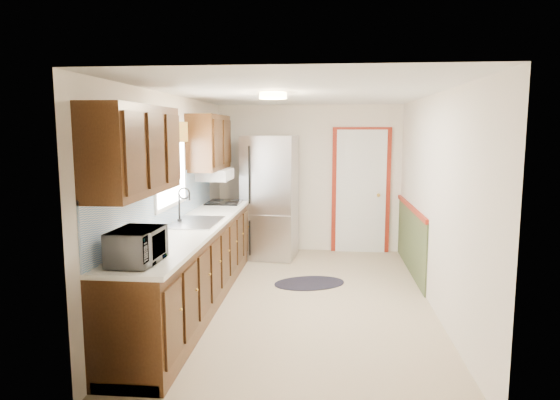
# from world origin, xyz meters

# --- Properties ---
(room_shell) EXTENTS (3.20, 5.20, 2.52)m
(room_shell) POSITION_xyz_m (0.00, 0.00, 1.20)
(room_shell) COLOR tan
(room_shell) RESTS_ON ground
(kitchen_run) EXTENTS (0.63, 4.00, 2.20)m
(kitchen_run) POSITION_xyz_m (-1.24, -0.29, 0.81)
(kitchen_run) COLOR #341C0C
(kitchen_run) RESTS_ON ground
(back_wall_trim) EXTENTS (1.12, 2.30, 2.08)m
(back_wall_trim) POSITION_xyz_m (0.99, 2.21, 0.89)
(back_wall_trim) COLOR maroon
(back_wall_trim) RESTS_ON ground
(ceiling_fixture) EXTENTS (0.30, 0.30, 0.06)m
(ceiling_fixture) POSITION_xyz_m (-0.30, -0.20, 2.36)
(ceiling_fixture) COLOR #FFD88C
(ceiling_fixture) RESTS_ON room_shell
(microwave) EXTENTS (0.29, 0.51, 0.34)m
(microwave) POSITION_xyz_m (-1.20, -1.95, 1.11)
(microwave) COLOR white
(microwave) RESTS_ON kitchen_run
(refrigerator) EXTENTS (0.86, 0.83, 1.91)m
(refrigerator) POSITION_xyz_m (-0.59, 2.00, 0.95)
(refrigerator) COLOR #B7B7BC
(refrigerator) RESTS_ON ground
(rug) EXTENTS (1.08, 0.87, 0.01)m
(rug) POSITION_xyz_m (0.09, 0.63, 0.01)
(rug) COLOR black
(rug) RESTS_ON ground
(cooktop) EXTENTS (0.48, 0.58, 0.02)m
(cooktop) POSITION_xyz_m (-1.19, 1.40, 0.95)
(cooktop) COLOR black
(cooktop) RESTS_ON kitchen_run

